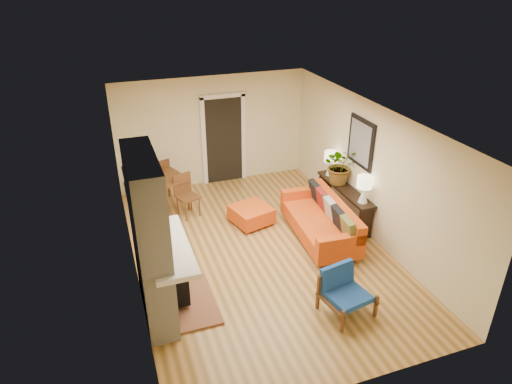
% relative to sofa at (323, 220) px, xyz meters
% --- Properties ---
extents(room_shell, '(6.50, 6.50, 6.50)m').
position_rel_sofa_xyz_m(room_shell, '(-0.74, 2.57, 0.88)').
color(room_shell, tan).
rests_on(room_shell, ground).
extents(fireplace, '(1.09, 1.68, 2.60)m').
position_rel_sofa_xyz_m(fireplace, '(-3.34, -1.07, 0.88)').
color(fireplace, white).
rests_on(fireplace, ground).
extents(sofa, '(1.05, 2.16, 0.83)m').
position_rel_sofa_xyz_m(sofa, '(0.00, 0.00, 0.00)').
color(sofa, silver).
rests_on(sofa, ground).
extents(ottoman, '(0.90, 0.90, 0.37)m').
position_rel_sofa_xyz_m(ottoman, '(-1.15, 0.95, -0.15)').
color(ottoman, silver).
rests_on(ottoman, ground).
extents(blue_chair, '(0.80, 0.79, 0.72)m').
position_rel_sofa_xyz_m(blue_chair, '(-0.67, -1.99, 0.03)').
color(blue_chair, brown).
rests_on(blue_chair, ground).
extents(dining_table, '(1.11, 1.73, 0.91)m').
position_rel_sofa_xyz_m(dining_table, '(-2.59, 2.27, 0.23)').
color(dining_table, brown).
rests_on(dining_table, ground).
extents(console_table, '(0.34, 1.85, 0.72)m').
position_rel_sofa_xyz_m(console_table, '(0.73, 0.50, 0.21)').
color(console_table, black).
rests_on(console_table, ground).
extents(lamp_near, '(0.30, 0.30, 0.54)m').
position_rel_sofa_xyz_m(lamp_near, '(0.73, -0.17, 0.70)').
color(lamp_near, white).
rests_on(lamp_near, console_table).
extents(lamp_far, '(0.30, 0.30, 0.54)m').
position_rel_sofa_xyz_m(lamp_far, '(0.73, 1.17, 0.70)').
color(lamp_far, white).
rests_on(lamp_far, console_table).
extents(houseplant, '(0.85, 0.77, 0.80)m').
position_rel_sofa_xyz_m(houseplant, '(0.72, 0.74, 0.76)').
color(houseplant, '#1E5919').
rests_on(houseplant, console_table).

